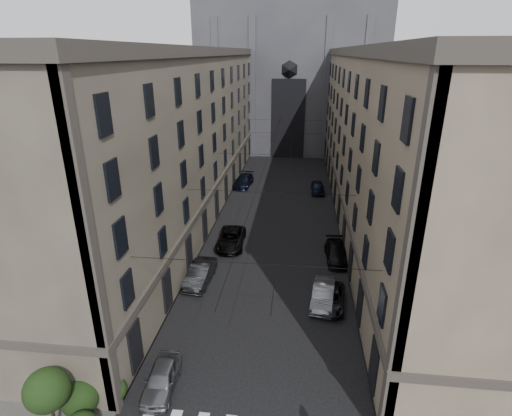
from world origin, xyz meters
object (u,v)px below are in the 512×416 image
(car_right_near, at_px, (323,294))
(car_right_midfar, at_px, (337,253))
(car_right_midnear, at_px, (331,298))
(car_right_far, at_px, (318,187))
(car_left_midnear, at_px, (200,274))
(car_left_midfar, at_px, (231,239))
(car_left_far, at_px, (243,181))
(gothic_tower, at_px, (292,55))
(car_left_near, at_px, (162,379))

(car_right_near, distance_m, car_right_midfar, 7.36)
(car_right_midnear, xyz_separation_m, car_right_far, (-0.15, 26.80, 0.11))
(car_left_midnear, height_order, car_left_midfar, car_left_midnear)
(car_left_midnear, relative_size, car_right_far, 1.12)
(car_left_far, bearing_deg, car_right_midnear, -62.94)
(car_right_near, xyz_separation_m, car_right_far, (0.42, 26.54, -0.02))
(car_left_far, relative_size, car_right_midfar, 1.09)
(gothic_tower, bearing_deg, car_left_far, -101.06)
(car_left_far, bearing_deg, car_right_far, -2.78)
(car_right_near, bearing_deg, car_right_midnear, -17.04)
(car_left_midfar, distance_m, car_right_midnear, 13.13)
(car_left_far, distance_m, car_right_near, 30.05)
(gothic_tower, relative_size, car_right_far, 13.14)
(gothic_tower, distance_m, car_right_near, 59.93)
(car_left_near, distance_m, car_right_midfar, 20.29)
(car_left_midfar, bearing_deg, car_right_midnear, -46.77)
(car_left_near, xyz_separation_m, car_left_midfar, (0.89, 18.63, 0.07))
(car_right_near, relative_size, car_right_midfar, 0.92)
(car_left_midnear, xyz_separation_m, car_right_near, (10.25, -1.91, -0.04))
(car_left_far, relative_size, car_right_far, 1.25)
(car_left_far, bearing_deg, car_right_midfar, -54.34)
(gothic_tower, height_order, car_right_midfar, gothic_tower)
(car_left_midnear, bearing_deg, car_right_near, -7.00)
(car_right_midnear, relative_size, car_right_midfar, 0.91)
(car_left_near, relative_size, car_right_near, 0.90)
(car_left_midnear, bearing_deg, car_right_midnear, -7.76)
(car_right_midnear, bearing_deg, gothic_tower, 101.26)
(gothic_tower, relative_size, car_left_midnear, 11.77)
(car_right_midfar, distance_m, car_right_far, 19.40)
(car_left_near, relative_size, car_left_midfar, 0.74)
(car_left_near, distance_m, car_right_midnear, 13.93)
(car_left_near, relative_size, car_right_far, 0.95)
(car_right_midfar, bearing_deg, car_right_near, -105.27)
(car_right_far, bearing_deg, car_left_far, 169.90)
(car_left_near, xyz_separation_m, car_right_midfar, (11.29, 16.86, 0.02))
(car_left_near, bearing_deg, car_right_midnear, 39.86)
(gothic_tower, relative_size, car_right_midfar, 11.51)
(car_right_midnear, xyz_separation_m, car_right_midfar, (1.04, 7.43, 0.09))
(gothic_tower, bearing_deg, car_right_far, -80.74)
(gothic_tower, relative_size, car_left_midfar, 10.27)
(car_left_midnear, bearing_deg, car_left_far, 93.62)
(car_left_midnear, distance_m, car_left_midfar, 7.18)
(car_left_near, distance_m, car_right_far, 37.60)
(car_left_near, bearing_deg, car_right_far, 71.67)
(car_left_near, xyz_separation_m, car_left_midnear, (-0.56, 11.59, 0.10))
(car_right_midfar, bearing_deg, car_left_far, 116.77)
(gothic_tower, height_order, car_left_midnear, gothic_tower)
(car_right_near, height_order, car_right_midfar, car_right_near)
(car_right_midnear, bearing_deg, car_right_near, 161.94)
(car_left_midfar, distance_m, car_right_far, 19.86)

